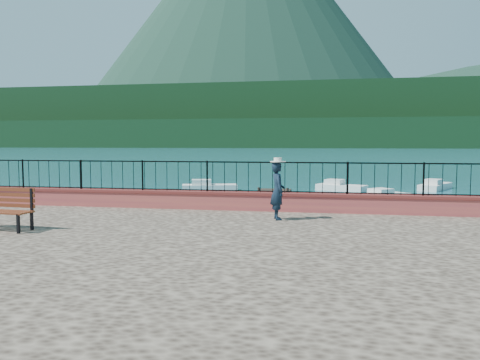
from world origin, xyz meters
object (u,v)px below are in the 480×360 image
(boat_5, at_px, (435,184))
(boat_4, at_px, (341,185))
(person, at_px, (278,191))
(boat_1, at_px, (397,216))
(boat_0, at_px, (173,199))
(boat_2, at_px, (386,195))
(boat_3, at_px, (210,185))

(boat_5, bearing_deg, boat_4, 135.66)
(person, height_order, boat_4, person)
(boat_1, bearing_deg, person, -89.27)
(boat_0, height_order, boat_2, same)
(person, xyz_separation_m, boat_0, (-6.50, 10.15, -1.61))
(person, xyz_separation_m, boat_3, (-6.71, 18.69, -1.61))
(person, distance_m, boat_5, 24.16)
(boat_1, height_order, boat_5, same)
(boat_3, height_order, boat_5, same)
(boat_2, bearing_deg, boat_5, 17.29)
(boat_1, distance_m, boat_2, 8.07)
(boat_3, distance_m, boat_5, 16.12)
(boat_1, relative_size, boat_5, 1.05)
(person, height_order, boat_2, person)
(boat_2, distance_m, boat_4, 6.17)
(person, height_order, boat_5, person)
(boat_4, distance_m, boat_5, 6.96)
(boat_2, relative_size, boat_3, 0.86)
(boat_3, xyz_separation_m, boat_4, (9.07, 1.56, 0.00))
(boat_1, distance_m, boat_5, 16.61)
(person, distance_m, boat_2, 15.36)
(boat_1, bearing_deg, boat_2, 119.20)
(boat_2, xyz_separation_m, boat_3, (-11.40, 4.15, 0.00))
(boat_0, bearing_deg, person, -70.87)
(boat_0, relative_size, boat_5, 1.08)
(boat_1, xyz_separation_m, boat_5, (4.86, 15.88, 0.00))
(boat_0, distance_m, boat_4, 13.44)
(boat_4, height_order, boat_5, same)
(person, bearing_deg, boat_1, -51.06)
(boat_3, bearing_deg, person, -86.09)
(boat_0, distance_m, boat_2, 12.02)
(person, xyz_separation_m, boat_5, (8.98, 22.37, -1.61))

